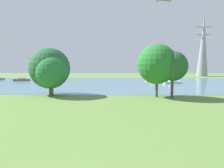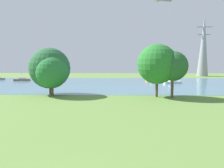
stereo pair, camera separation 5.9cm
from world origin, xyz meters
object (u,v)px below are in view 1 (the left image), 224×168
(sailboat_brown, at_px, (22,79))
(tree_west_near, at_px, (157,64))
(sailboat_orange, at_px, (153,80))
(sailboat_white, at_px, (172,82))
(tree_east_far, at_px, (52,72))
(tree_mid_shore, at_px, (50,68))
(electricity_pylon, at_px, (203,46))
(tree_west_far, at_px, (173,66))

(sailboat_brown, height_order, tree_west_near, tree_west_near)
(sailboat_orange, relative_size, tree_west_near, 0.61)
(sailboat_brown, relative_size, sailboat_white, 1.22)
(sailboat_brown, xyz_separation_m, tree_west_near, (36.79, -29.89, 5.14))
(sailboat_brown, bearing_deg, tree_east_far, -57.76)
(tree_mid_shore, distance_m, electricity_pylon, 69.45)
(tree_mid_shore, xyz_separation_m, tree_west_far, (21.48, -2.79, 0.45))
(sailboat_brown, relative_size, tree_west_near, 0.79)
(sailboat_brown, distance_m, sailboat_white, 45.75)
(sailboat_orange, relative_size, tree_east_far, 0.79)
(sailboat_white, bearing_deg, electricity_pylon, 56.73)
(tree_west_near, bearing_deg, sailboat_white, 69.73)
(electricity_pylon, bearing_deg, sailboat_brown, -160.67)
(sailboat_orange, bearing_deg, tree_west_far, -93.49)
(sailboat_white, relative_size, sailboat_orange, 1.06)
(sailboat_white, height_order, tree_west_near, tree_west_near)
(tree_west_far, height_order, electricity_pylon, electricity_pylon)
(sailboat_white, bearing_deg, sailboat_orange, 121.51)
(sailboat_brown, relative_size, sailboat_orange, 1.29)
(tree_west_far, bearing_deg, electricity_pylon, 64.40)
(tree_east_far, distance_m, tree_west_near, 18.19)
(tree_mid_shore, bearing_deg, tree_west_near, -6.22)
(sailboat_brown, xyz_separation_m, tree_mid_shore, (17.76, -27.82, 4.36))
(tree_east_far, height_order, electricity_pylon, electricity_pylon)
(sailboat_brown, height_order, sailboat_orange, sailboat_brown)
(tree_west_far, relative_size, electricity_pylon, 0.31)
(sailboat_orange, relative_size, tree_mid_shore, 0.65)
(sailboat_white, relative_size, tree_east_far, 0.83)
(sailboat_orange, bearing_deg, sailboat_brown, 179.37)
(tree_mid_shore, bearing_deg, sailboat_brown, 122.56)
(sailboat_white, distance_m, tree_west_near, 24.78)
(sailboat_orange, height_order, tree_east_far, tree_east_far)
(sailboat_orange, height_order, tree_west_near, tree_west_near)
(tree_west_far, bearing_deg, tree_mid_shore, 172.59)
(sailboat_orange, distance_m, tree_mid_shore, 36.22)
(tree_east_far, xyz_separation_m, electricity_pylon, (46.14, 52.31, 8.18))
(sailboat_orange, xyz_separation_m, tree_east_far, (-22.43, -29.13, 3.75))
(sailboat_brown, bearing_deg, electricity_pylon, 19.33)
(sailboat_brown, bearing_deg, tree_west_near, -39.09)
(sailboat_brown, distance_m, tree_west_far, 50.00)
(tree_mid_shore, height_order, tree_east_far, tree_mid_shore)
(sailboat_white, bearing_deg, tree_west_near, -110.27)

